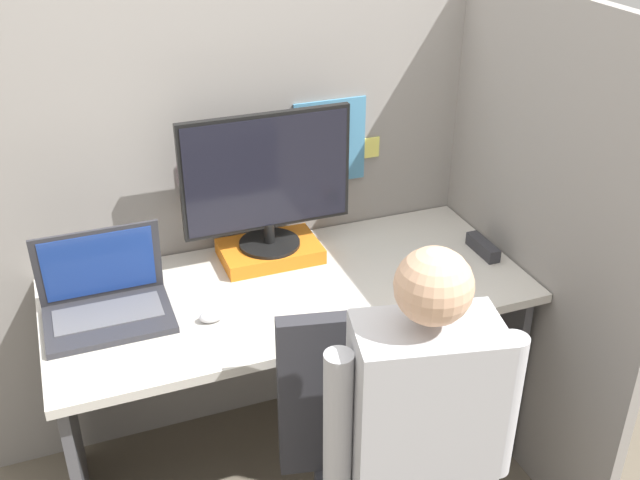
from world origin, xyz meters
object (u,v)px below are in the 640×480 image
Objects in this scene: monitor at (266,179)px; laptop at (106,302)px; paper_box at (269,251)px; stapler at (483,247)px; carrot_toy at (420,292)px; person at (434,456)px.

monitor is 0.63m from laptop.
laptop is at bearing -163.53° from monitor.
paper_box reaches higher than stapler.
monitor is at bearing 131.22° from carrot_toy.
monitor is at bearing 95.80° from person.
laptop is at bearing 176.96° from stapler.
monitor is 0.45× the size of person.
stapler is 0.97m from person.
laptop is 0.29× the size of person.
person is (0.10, -0.99, -0.32)m from monitor.
paper_box is 1.00m from person.
person is at bearing -51.49° from laptop.
carrot_toy is (0.36, -0.41, 0.00)m from paper_box.
paper_box is at bearing 16.20° from laptop.
paper_box is 0.58m from laptop.
stapler is at bearing -18.40° from monitor.
monitor is 3.55× the size of stapler.
laptop reaches higher than paper_box.
paper_box is at bearing 131.42° from carrot_toy.
person reaches higher than carrot_toy.
person is (0.10, -0.99, -0.05)m from paper_box.
paper_box is 0.59× the size of monitor.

